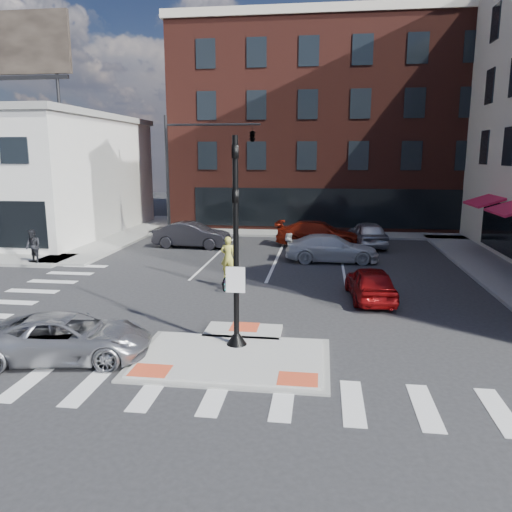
# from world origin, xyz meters

# --- Properties ---
(ground) EXTENTS (120.00, 120.00, 0.00)m
(ground) POSITION_xyz_m (0.00, 0.00, 0.00)
(ground) COLOR #28282B
(ground) RESTS_ON ground
(refuge_island) EXTENTS (5.40, 4.65, 0.13)m
(refuge_island) POSITION_xyz_m (0.00, -0.26, 0.05)
(refuge_island) COLOR gray
(refuge_island) RESTS_ON ground
(sidewalk_nw) EXTENTS (23.50, 20.50, 0.15)m
(sidewalk_nw) POSITION_xyz_m (-16.76, 15.29, 0.08)
(sidewalk_nw) COLOR gray
(sidewalk_nw) RESTS_ON ground
(sidewalk_e) EXTENTS (3.00, 24.00, 0.15)m
(sidewalk_e) POSITION_xyz_m (10.80, 10.00, 0.07)
(sidewalk_e) COLOR gray
(sidewalk_e) RESTS_ON ground
(sidewalk_n) EXTENTS (26.00, 3.00, 0.15)m
(sidewalk_n) POSITION_xyz_m (3.00, 22.00, 0.07)
(sidewalk_n) COLOR gray
(sidewalk_n) RESTS_ON ground
(building_n) EXTENTS (24.40, 18.40, 15.50)m
(building_n) POSITION_xyz_m (3.00, 31.99, 7.80)
(building_n) COLOR #4A1D17
(building_n) RESTS_ON ground
(building_far_left) EXTENTS (10.00, 12.00, 10.00)m
(building_far_left) POSITION_xyz_m (-4.00, 52.00, 5.00)
(building_far_left) COLOR slate
(building_far_left) RESTS_ON ground
(building_far_right) EXTENTS (12.00, 12.00, 12.00)m
(building_far_right) POSITION_xyz_m (9.00, 54.00, 6.00)
(building_far_right) COLOR brown
(building_far_right) RESTS_ON ground
(signal_pole) EXTENTS (0.60, 0.60, 5.98)m
(signal_pole) POSITION_xyz_m (0.00, 0.40, 2.36)
(signal_pole) COLOR black
(signal_pole) RESTS_ON refuge_island
(mast_arm_signal) EXTENTS (6.10, 2.24, 8.00)m
(mast_arm_signal) POSITION_xyz_m (-3.47, 18.00, 6.21)
(mast_arm_signal) COLOR black
(mast_arm_signal) RESTS_ON ground
(silver_suv) EXTENTS (4.83, 2.80, 1.26)m
(silver_suv) POSITION_xyz_m (-4.50, -1.00, 0.63)
(silver_suv) COLOR #9E9FA5
(silver_suv) RESTS_ON ground
(red_sedan) EXTENTS (1.93, 4.07, 1.34)m
(red_sedan) POSITION_xyz_m (4.33, 5.98, 0.67)
(red_sedan) COLOR maroon
(red_sedan) RESTS_ON ground
(white_pickup) EXTENTS (4.97, 2.17, 1.42)m
(white_pickup) POSITION_xyz_m (2.94, 13.00, 0.71)
(white_pickup) COLOR silver
(white_pickup) RESTS_ON ground
(bg_car_dark) EXTENTS (4.76, 1.96, 1.53)m
(bg_car_dark) POSITION_xyz_m (-5.46, 16.04, 0.77)
(bg_car_dark) COLOR #26262B
(bg_car_dark) RESTS_ON ground
(bg_car_silver) EXTENTS (2.48, 4.83, 1.57)m
(bg_car_silver) POSITION_xyz_m (5.19, 17.80, 0.79)
(bg_car_silver) COLOR #BABCC2
(bg_car_silver) RESTS_ON ground
(bg_car_red) EXTENTS (5.49, 2.59, 1.55)m
(bg_car_red) POSITION_xyz_m (2.25, 17.33, 0.77)
(bg_car_red) COLOR maroon
(bg_car_red) RESTS_ON ground
(cyclist) EXTENTS (0.75, 1.81, 2.23)m
(cyclist) POSITION_xyz_m (-1.50, 7.00, 0.75)
(cyclist) COLOR #3F3F44
(cyclist) RESTS_ON ground
(pedestrian_a) EXTENTS (1.02, 0.92, 1.72)m
(pedestrian_a) POSITION_xyz_m (-12.18, 10.00, 1.01)
(pedestrian_a) COLOR black
(pedestrian_a) RESTS_ON sidewalk_nw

